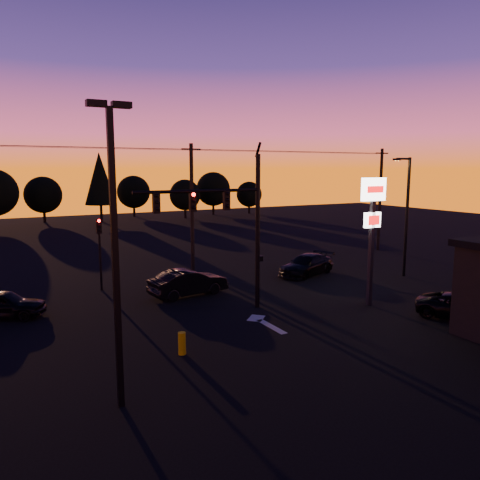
# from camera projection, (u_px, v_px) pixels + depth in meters

# --- Properties ---
(ground) EXTENTS (120.00, 120.00, 0.00)m
(ground) POSITION_uv_depth(u_px,v_px,m) (274.00, 335.00, 20.59)
(ground) COLOR black
(ground) RESTS_ON ground
(lane_arrow) EXTENTS (1.20, 3.10, 0.01)m
(lane_arrow) POSITION_uv_depth(u_px,v_px,m) (264.00, 322.00, 22.28)
(lane_arrow) COLOR beige
(lane_arrow) RESTS_ON ground
(traffic_signal_mast) EXTENTS (6.79, 0.52, 8.58)m
(traffic_signal_mast) POSITION_uv_depth(u_px,v_px,m) (230.00, 216.00, 23.28)
(traffic_signal_mast) COLOR black
(traffic_signal_mast) RESTS_ON ground
(secondary_signal) EXTENTS (0.30, 0.31, 4.35)m
(secondary_signal) POSITION_uv_depth(u_px,v_px,m) (100.00, 243.00, 27.80)
(secondary_signal) COLOR black
(secondary_signal) RESTS_ON ground
(parking_lot_light) EXTENTS (1.25, 0.30, 9.14)m
(parking_lot_light) POSITION_uv_depth(u_px,v_px,m) (114.00, 237.00, 13.67)
(parking_lot_light) COLOR black
(parking_lot_light) RESTS_ON ground
(pylon_sign) EXTENTS (1.50, 0.28, 6.80)m
(pylon_sign) POSITION_uv_depth(u_px,v_px,m) (373.00, 214.00, 24.44)
(pylon_sign) COLOR black
(pylon_sign) RESTS_ON ground
(streetlight) EXTENTS (1.55, 0.35, 8.00)m
(streetlight) POSITION_uv_depth(u_px,v_px,m) (406.00, 212.00, 31.24)
(streetlight) COLOR black
(streetlight) RESTS_ON ground
(utility_pole_1) EXTENTS (1.40, 0.26, 9.00)m
(utility_pole_1) POSITION_uv_depth(u_px,v_px,m) (192.00, 207.00, 33.02)
(utility_pole_1) COLOR black
(utility_pole_1) RESTS_ON ground
(utility_pole_2) EXTENTS (1.40, 0.26, 9.00)m
(utility_pole_2) POSITION_uv_depth(u_px,v_px,m) (380.00, 199.00, 41.47)
(utility_pole_2) COLOR black
(utility_pole_2) RESTS_ON ground
(power_wires) EXTENTS (36.00, 1.22, 0.07)m
(power_wires) POSITION_uv_depth(u_px,v_px,m) (191.00, 150.00, 32.42)
(power_wires) COLOR black
(power_wires) RESTS_ON ground
(bollard) EXTENTS (0.30, 0.30, 0.90)m
(bollard) POSITION_uv_depth(u_px,v_px,m) (182.00, 343.00, 18.40)
(bollard) COLOR #BFA804
(bollard) RESTS_ON ground
(tree_3) EXTENTS (4.95, 4.95, 6.22)m
(tree_3) POSITION_uv_depth(u_px,v_px,m) (43.00, 195.00, 63.38)
(tree_3) COLOR black
(tree_3) RESTS_ON ground
(tree_4) EXTENTS (4.18, 4.18, 9.50)m
(tree_4) POSITION_uv_depth(u_px,v_px,m) (100.00, 179.00, 63.73)
(tree_4) COLOR black
(tree_4) RESTS_ON ground
(tree_5) EXTENTS (4.95, 4.95, 6.22)m
(tree_5) POSITION_uv_depth(u_px,v_px,m) (134.00, 192.00, 71.22)
(tree_5) COLOR black
(tree_5) RESTS_ON ground
(tree_6) EXTENTS (4.54, 4.54, 5.71)m
(tree_6) POSITION_uv_depth(u_px,v_px,m) (185.00, 195.00, 68.87)
(tree_6) COLOR black
(tree_6) RESTS_ON ground
(tree_7) EXTENTS (5.36, 5.36, 6.74)m
(tree_7) POSITION_uv_depth(u_px,v_px,m) (213.00, 189.00, 74.21)
(tree_7) COLOR black
(tree_7) RESTS_ON ground
(tree_8) EXTENTS (4.12, 4.12, 5.19)m
(tree_8) POSITION_uv_depth(u_px,v_px,m) (249.00, 194.00, 76.30)
(tree_8) COLOR black
(tree_8) RESTS_ON ground
(car_left) EXTENTS (4.36, 3.15, 1.38)m
(car_left) POSITION_uv_depth(u_px,v_px,m) (2.00, 304.00, 22.89)
(car_left) COLOR black
(car_left) RESTS_ON ground
(car_mid) EXTENTS (4.76, 2.21, 1.51)m
(car_mid) POSITION_uv_depth(u_px,v_px,m) (189.00, 282.00, 27.00)
(car_mid) COLOR black
(car_mid) RESTS_ON ground
(car_right) EXTENTS (5.15, 3.44, 1.39)m
(car_right) POSITION_uv_depth(u_px,v_px,m) (307.00, 265.00, 32.25)
(car_right) COLOR black
(car_right) RESTS_ON ground
(suv_parked) EXTENTS (3.80, 4.83, 1.22)m
(suv_parked) POSITION_uv_depth(u_px,v_px,m) (465.00, 307.00, 22.64)
(suv_parked) COLOR black
(suv_parked) RESTS_ON ground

